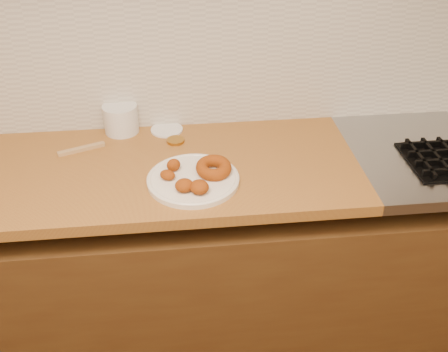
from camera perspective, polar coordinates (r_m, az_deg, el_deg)
The scene contains 11 objects.
wall_back at distance 1.93m, azimuth -2.07°, elevation 17.92°, with size 4.00×0.02×2.70m, color tan.
base_cabinet at distance 2.15m, azimuth -0.89°, elevation -10.10°, with size 3.60×0.60×0.77m, color #4C3115.
butcher_block at distance 1.91m, azimuth -20.84°, elevation -0.21°, with size 2.30×0.62×0.04m, color olive.
backsplash at distance 1.97m, azimuth -1.95°, elevation 13.62°, with size 3.60×0.02×0.60m, color beige.
donut_plate at distance 1.73m, azimuth -3.37°, elevation -0.42°, with size 0.30×0.30×0.02m, color silver.
ring_donut at distance 1.73m, azimuth -1.15°, elevation 0.92°, with size 0.12×0.12×0.04m, color #923701.
fried_dough_chunks at distance 1.67m, azimuth -4.27°, elevation -0.49°, with size 0.17×0.20×0.04m.
plastic_tub at distance 2.04m, azimuth -11.16°, elevation 6.15°, with size 0.13×0.13×0.11m, color silver.
tub_lid at distance 2.04m, azimuth -6.25°, elevation 5.03°, with size 0.12×0.12×0.01m, color white.
brass_jar_lid at distance 1.96m, azimuth -5.30°, elevation 3.86°, with size 0.07×0.07×0.01m, color #A17127.
wooden_utensil at distance 1.96m, azimuth -15.25°, elevation 2.86°, with size 0.17×0.02×0.01m, color #A78353.
Camera 1 is at (-0.13, 0.15, 1.88)m, focal length 42.00 mm.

